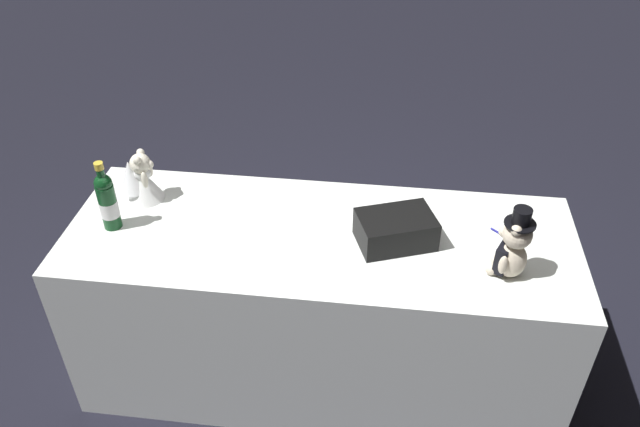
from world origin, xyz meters
The scene contains 7 objects.
ground_plane centered at (0.00, 0.00, 0.00)m, with size 12.00×12.00×0.00m, color black.
reception_table centered at (0.00, 0.00, 0.40)m, with size 2.00×0.74×0.80m, color white.
teddy_bear_groom centered at (-0.70, 0.15, 0.92)m, with size 0.14×0.13×0.29m.
teddy_bear_bride centered at (0.77, -0.15, 0.89)m, with size 0.19×0.15×0.22m.
champagne_bottle centered at (0.82, 0.05, 0.92)m, with size 0.07×0.07×0.30m.
signing_pen centered at (-0.72, -0.06, 0.80)m, with size 0.12×0.11×0.01m.
gift_case_black centered at (-0.29, 0.01, 0.86)m, with size 0.33×0.28×0.12m.
Camera 1 is at (-0.24, 1.90, 2.33)m, focal length 35.22 mm.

